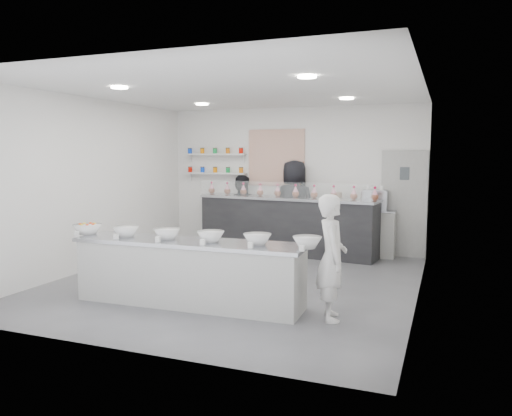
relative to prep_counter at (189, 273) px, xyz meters
The scene contains 26 objects.
floor 1.41m from the prep_counter, 84.84° to the left, with size 6.00×6.00×0.00m, color #515156.
ceiling 2.89m from the prep_counter, 84.84° to the left, with size 6.00×6.00×0.00m, color white.
back_wall 4.46m from the prep_counter, 88.41° to the left, with size 5.50×5.50×0.00m, color white.
left_wall 3.13m from the prep_counter, 153.11° to the left, with size 6.00×6.00×0.00m, color white.
right_wall 3.34m from the prep_counter, 24.92° to the left, with size 6.00×6.00×0.00m, color white.
back_door 4.98m from the prep_counter, 60.64° to the left, with size 0.88×0.04×2.10m, color #9F9F9C.
pattern_panel 4.57m from the prep_counter, 93.05° to the left, with size 1.25×0.03×1.20m, color #B45635.
jar_shelf_lower 4.68m from the prep_counter, 111.05° to the left, with size 1.45×0.22×0.04m, color silver.
jar_shelf_upper 4.80m from the prep_counter, 111.05° to the left, with size 1.45×0.22×0.04m, color silver.
preserve_jars 4.74m from the prep_counter, 111.14° to the left, with size 1.45×0.10×0.56m, color red, non-canonical shape.
downlight_0 2.87m from the prep_counter, 165.40° to the left, with size 0.24×0.24×0.02m, color white.
downlight_1 2.98m from the prep_counter, 12.37° to the left, with size 0.24×0.24×0.02m, color white.
downlight_2 4.09m from the prep_counter, 113.57° to the left, with size 0.24×0.24×0.02m, color white.
downlight_3 4.17m from the prep_counter, 62.60° to the left, with size 0.24×0.24×0.02m, color white.
prep_counter is the anchor object (origin of this frame).
back_bar 3.81m from the prep_counter, 87.52° to the left, with size 3.75×0.69×1.16m, color black.
sneeze_guard 3.59m from the prep_counter, 87.92° to the left, with size 3.70×0.02×0.32m, color white.
espresso_ledge 4.44m from the prep_counter, 67.90° to the left, with size 1.25×0.40×0.93m, color #B4B5AF.
espresso_machine 4.58m from the prep_counter, 65.39° to the left, with size 0.50×0.34×0.38m, color #93969E.
cup_stacks 4.31m from the prep_counter, 74.76° to the left, with size 0.24×0.24×0.33m, color tan, non-canonical shape.
prep_bowls 0.51m from the prep_counter, ahead, with size 3.61×0.46×0.14m, color white, non-canonical shape.
label_cards 0.69m from the prep_counter, 91.67° to the right, with size 3.31×0.04×0.07m, color white, non-canonical shape.
cookie_bags 3.90m from the prep_counter, 87.52° to the left, with size 3.74×0.14×0.26m, color pink, non-canonical shape.
woman_prep 1.96m from the prep_counter, ahead, with size 0.56×0.37×1.54m, color white.
staff_left 4.18m from the prep_counter, 103.20° to the left, with size 0.76×0.60×1.57m, color black.
staff_right 4.10m from the prep_counter, 86.41° to the left, with size 0.93×0.61×1.91m, color black.
Camera 1 is at (3.09, -7.15, 2.02)m, focal length 35.00 mm.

